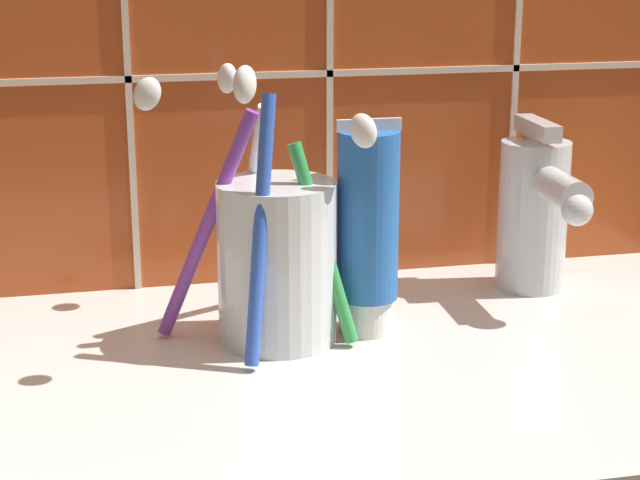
% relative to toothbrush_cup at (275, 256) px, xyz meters
% --- Properties ---
extents(sink_counter, '(0.60, 0.36, 0.02)m').
position_rel_toothbrush_cup_xyz_m(sink_counter, '(0.05, -0.05, -0.07)').
color(sink_counter, silver).
rests_on(sink_counter, ground).
extents(toothbrush_cup, '(0.15, 0.16, 0.19)m').
position_rel_toothbrush_cup_xyz_m(toothbrush_cup, '(0.00, 0.00, 0.00)').
color(toothbrush_cup, silver).
rests_on(toothbrush_cup, sink_counter).
extents(toothpaste_tube, '(0.04, 0.04, 0.15)m').
position_rel_toothbrush_cup_xyz_m(toothpaste_tube, '(0.06, -0.00, 0.01)').
color(toothpaste_tube, white).
rests_on(toothpaste_tube, sink_counter).
extents(sink_faucet, '(0.05, 0.12, 0.13)m').
position_rel_toothbrush_cup_xyz_m(sink_faucet, '(0.21, 0.06, 0.00)').
color(sink_faucet, silver).
rests_on(sink_faucet, sink_counter).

